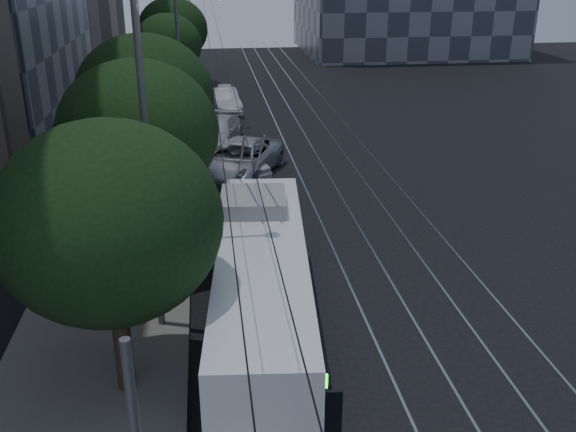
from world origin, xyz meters
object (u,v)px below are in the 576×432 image
Objects in this scene: pickup_silver at (239,159)px; car_white_a at (239,159)px; trolleybus at (262,290)px; streetlamp_near at (161,130)px; streetlamp_far at (184,24)px; car_white_d at (224,93)px; car_white_c at (225,101)px; car_white_b at (218,131)px.

pickup_silver is 0.52m from car_white_a.
trolleybus is 1.17× the size of streetlamp_near.
streetlamp_near is 0.94× the size of streetlamp_far.
streetlamp_far reaches higher than trolleybus.
car_white_d is at bearing 115.21° from pickup_silver.
car_white_a is at bearing 114.95° from pickup_silver.
trolleybus is 25.22m from streetlamp_far.
pickup_silver reaches higher than car_white_c.
streetlamp_near is at bearing -79.64° from car_white_b.
car_white_a is at bearing 94.32° from trolleybus.
trolleybus is at bearing -21.95° from streetlamp_near.
car_white_a is 16.93m from car_white_d.
streetlamp_near is at bearing -124.18° from car_white_a.
car_white_d is (0.12, 31.98, -0.95)m from trolleybus.
pickup_silver is 0.60× the size of streetlamp_far.
car_white_a is 0.92× the size of car_white_c.
pickup_silver is 1.44× the size of car_white_a.
trolleybus is at bearing -97.67° from car_white_c.
car_white_a is 0.42× the size of streetlamp_far.
streetlamp_near reaches higher than car_white_a.
trolleybus is 14.58m from pickup_silver.
car_white_b is (-0.68, 20.56, -0.84)m from trolleybus.
car_white_b is 1.08× the size of car_white_c.
streetlamp_far is (-2.56, 9.60, 5.57)m from car_white_a.
car_white_c is at bearing 84.77° from streetlamp_near.
trolleybus is 1.83× the size of pickup_silver.
car_white_a is 1.17× the size of car_white_d.
car_white_a is 0.45× the size of streetlamp_near.
car_white_a is at bearing -75.06° from streetlamp_far.
car_white_c reaches higher than car_white_a.
streetlamp_near is at bearing -91.01° from car_white_d.
car_white_c is at bearing 67.32° from car_white_a.
car_white_d is 0.38× the size of streetlamp_near.
streetlamp_near is (-1.80, -19.55, 5.23)m from car_white_b.
car_white_a is at bearing 79.17° from streetlamp_near.
trolleybus is at bearing -72.46° from car_white_b.
streetlamp_near is (-2.69, -13.55, 5.10)m from pickup_silver.
streetlamp_far is at bearing 100.55° from trolleybus.
pickup_silver is 6.07m from car_white_b.
streetlamp_far reaches higher than streetlamp_near.
car_white_b is 0.52× the size of streetlamp_near.
pickup_silver is 1.22× the size of car_white_b.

